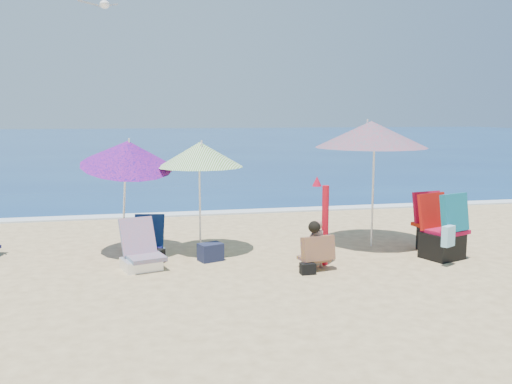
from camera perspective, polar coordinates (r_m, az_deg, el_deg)
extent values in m
plane|color=#D8BC84|center=(8.73, 3.35, -8.02)|extent=(120.00, 120.00, 0.00)
cube|color=navy|center=(53.18, -9.82, 5.32)|extent=(120.00, 80.00, 0.12)
cube|color=white|center=(13.58, -2.43, -2.09)|extent=(120.00, 0.50, 0.04)
cylinder|color=silver|center=(10.25, 11.99, 0.33)|extent=(0.05, 0.05, 2.14)
cone|color=#EF1F41|center=(10.25, 11.81, 5.85)|extent=(2.67, 2.67, 0.48)
cylinder|color=white|center=(10.32, 11.43, 7.07)|extent=(0.04, 0.04, 0.13)
cylinder|color=white|center=(9.74, -5.82, -0.91)|extent=(0.04, 0.04, 1.80)
cone|color=#449717|center=(9.53, -5.81, 3.89)|extent=(1.94, 1.94, 0.43)
cylinder|color=white|center=(9.39, -5.65, 4.99)|extent=(0.04, 0.04, 0.11)
cylinder|color=white|center=(9.93, -13.45, -0.93)|extent=(0.16, 0.46, 1.76)
cone|color=#AF1987|center=(9.60, -13.15, 3.89)|extent=(1.94, 1.98, 0.81)
cylinder|color=white|center=(9.53, -13.00, 5.07)|extent=(0.04, 0.06, 0.12)
cylinder|color=red|center=(8.91, 7.15, -3.46)|extent=(0.14, 0.14, 1.29)
cone|color=#B00C26|center=(8.91, 6.32, 1.11)|extent=(0.20, 0.20, 0.16)
cube|color=#0C0F44|center=(9.36, -11.31, -5.91)|extent=(0.58, 0.53, 0.06)
cube|color=#0C2147|center=(9.58, -11.00, -3.91)|extent=(0.55, 0.39, 0.54)
cube|color=white|center=(9.44, -11.14, -6.41)|extent=(0.60, 0.56, 0.16)
cube|color=#C4454C|center=(8.82, -11.27, -6.69)|extent=(0.65, 0.61, 0.06)
cube|color=#F15655|center=(9.03, -12.13, -4.46)|extent=(0.61, 0.45, 0.57)
cube|color=white|center=(8.90, -11.78, -7.28)|extent=(0.68, 0.63, 0.17)
cube|color=red|center=(10.41, 17.84, -3.27)|extent=(0.68, 0.63, 0.06)
cube|color=#A60B2C|center=(10.49, 17.27, -1.53)|extent=(0.61, 0.27, 0.59)
cube|color=black|center=(10.36, 18.29, -4.65)|extent=(0.65, 0.60, 0.42)
cube|color=#B30C34|center=(9.83, 18.99, -3.85)|extent=(0.77, 0.73, 0.07)
cube|color=#A9120C|center=(9.91, 17.77, -1.88)|extent=(0.64, 0.37, 0.62)
cube|color=black|center=(9.84, 18.67, -5.26)|extent=(0.74, 0.70, 0.44)
cube|color=#0B7F8B|center=(9.55, 19.83, -2.01)|extent=(0.58, 0.37, 0.62)
cube|color=#94D3EC|center=(9.29, 19.25, -4.33)|extent=(0.26, 0.22, 0.33)
imported|color=tan|center=(8.74, 6.30, -5.41)|extent=(0.31, 0.24, 0.77)
cube|color=#270E64|center=(8.81, 6.03, -6.85)|extent=(0.49, 0.45, 0.05)
cube|color=#300D60|center=(8.60, 6.42, -5.81)|extent=(0.56, 0.29, 0.39)
sphere|color=black|center=(8.58, 6.05, -3.62)|extent=(0.19, 0.19, 0.19)
cube|color=#1B213D|center=(9.23, -4.72, -6.20)|extent=(0.45, 0.39, 0.29)
cube|color=black|center=(9.23, -10.50, -6.53)|extent=(0.38, 0.36, 0.22)
cube|color=tan|center=(9.50, 6.29, -5.97)|extent=(0.29, 0.22, 0.24)
cube|color=#1C253E|center=(10.54, 17.93, -4.72)|extent=(0.49, 0.42, 0.31)
cube|color=black|center=(8.50, 5.36, -7.88)|extent=(0.23, 0.16, 0.17)
ellipsoid|color=white|center=(9.95, -15.37, 18.17)|extent=(0.23, 0.35, 0.13)
cube|color=gray|center=(9.98, -16.99, 18.19)|extent=(0.34, 0.16, 0.07)
cube|color=gray|center=(10.10, -15.05, 18.13)|extent=(0.34, 0.16, 0.07)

